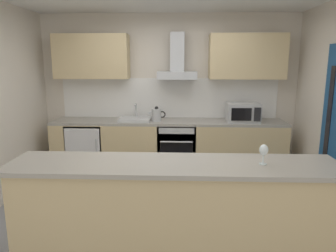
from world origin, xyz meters
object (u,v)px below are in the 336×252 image
Objects in this scene: range_hood at (177,64)px; wine_glass at (264,151)px; oven at (177,147)px; refrigerator at (88,149)px; microwave at (243,112)px; kettle at (157,115)px; sink at (135,119)px.

wine_glass is (0.78, -2.42, -0.71)m from range_hood.
range_hood is at bearing 90.00° from oven.
refrigerator is 1.18× the size of range_hood.
wine_glass is at bearing -72.13° from range_hood.
kettle is (-1.36, -0.01, -0.04)m from microwave.
kettle reaches higher than oven.
range_hood is (0.32, 0.16, 0.78)m from kettle.
kettle is (1.14, -0.03, 0.58)m from refrigerator.
refrigerator is 2.94× the size of kettle.
refrigerator is 1.70× the size of sink.
microwave is (2.50, -0.03, 0.62)m from refrigerator.
microwave reaches higher than kettle.
range_hood reaches higher than oven.
range_hood is (-1.04, 0.16, 0.74)m from microwave.
oven is 4.50× the size of wine_glass.
range_hood is (0.00, 0.13, 1.33)m from oven.
kettle reaches higher than refrigerator.
microwave is at bearing -1.54° from oven.
refrigerator is 3.27m from wine_glass.
oven is 2.77× the size of kettle.
refrigerator is at bearing 178.45° from kettle.
wine_glass is (1.45, -2.30, 0.15)m from sink.
oven is at bearing 178.46° from microwave.
range_hood reaches higher than microwave.
wine_glass is at bearing -45.59° from refrigerator.
oven is at bearing 108.82° from wine_glass.
microwave reaches higher than refrigerator.
microwave is 0.69× the size of range_hood.
kettle is at bearing -153.02° from range_hood.
kettle is at bearing -174.00° from oven.
oven is at bearing 0.11° from refrigerator.
sink is at bearing 122.25° from wine_glass.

